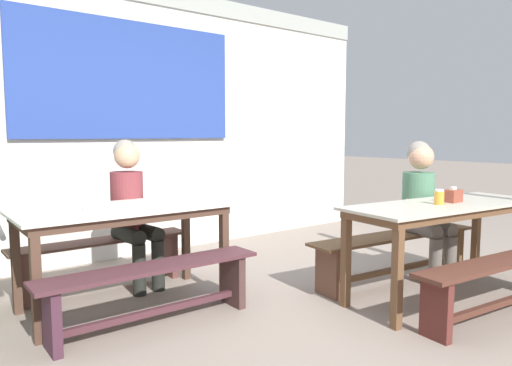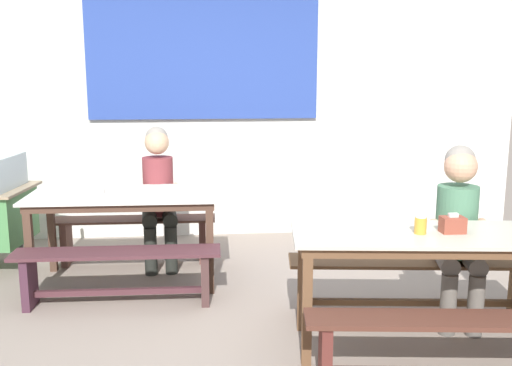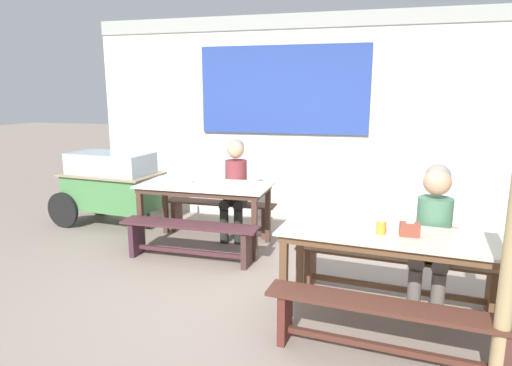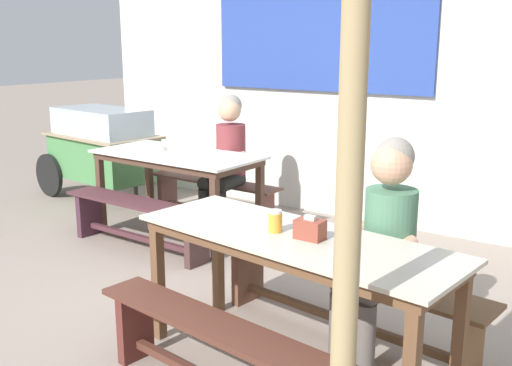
{
  "view_description": "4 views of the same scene",
  "coord_description": "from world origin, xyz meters",
  "px_view_note": "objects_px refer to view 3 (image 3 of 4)",
  "views": [
    {
      "loc": [
        -2.43,
        -2.37,
        1.33
      ],
      "look_at": [
        0.12,
        0.83,
        0.91
      ],
      "focal_mm": 33.25,
      "sensor_mm": 36.0,
      "label": 1
    },
    {
      "loc": [
        -0.35,
        -3.75,
        1.77
      ],
      "look_at": [
        0.09,
        0.81,
        0.89
      ],
      "focal_mm": 40.56,
      "sensor_mm": 36.0,
      "label": 2
    },
    {
      "loc": [
        0.85,
        -3.74,
        1.85
      ],
      "look_at": [
        -0.19,
        0.4,
        0.96
      ],
      "focal_mm": 30.37,
      "sensor_mm": 36.0,
      "label": 3
    },
    {
      "loc": [
        2.66,
        -2.94,
        1.77
      ],
      "look_at": [
        0.39,
        0.33,
        0.82
      ],
      "focal_mm": 41.92,
      "sensor_mm": 36.0,
      "label": 4
    }
  ],
  "objects_px": {
    "dining_table_near": "(395,244)",
    "soup_bowl": "(188,181)",
    "dining_table_far": "(205,191)",
    "person_right_near_table": "(433,228)",
    "bench_near_front": "(387,322)",
    "condiment_jar": "(381,226)",
    "food_cart": "(111,183)",
    "bench_near_back": "(395,269)",
    "person_center_facing": "(235,182)",
    "bench_far_front": "(189,236)",
    "tissue_box": "(410,229)",
    "bench_far_back": "(220,213)"
  },
  "relations": [
    {
      "from": "bench_far_front",
      "to": "tissue_box",
      "type": "distance_m",
      "value": 2.47
    },
    {
      "from": "bench_near_back",
      "to": "tissue_box",
      "type": "distance_m",
      "value": 0.74
    },
    {
      "from": "bench_far_front",
      "to": "bench_far_back",
      "type": "bearing_deg",
      "value": 88.79
    },
    {
      "from": "tissue_box",
      "to": "soup_bowl",
      "type": "distance_m",
      "value": 2.84
    },
    {
      "from": "bench_far_back",
      "to": "bench_far_front",
      "type": "relative_size",
      "value": 0.95
    },
    {
      "from": "person_right_near_table",
      "to": "condiment_jar",
      "type": "relative_size",
      "value": 10.54
    },
    {
      "from": "condiment_jar",
      "to": "bench_far_back",
      "type": "bearing_deg",
      "value": 135.72
    },
    {
      "from": "bench_far_back",
      "to": "tissue_box",
      "type": "relative_size",
      "value": 10.3
    },
    {
      "from": "dining_table_far",
      "to": "dining_table_near",
      "type": "bearing_deg",
      "value": -34.05
    },
    {
      "from": "bench_far_back",
      "to": "person_center_facing",
      "type": "height_order",
      "value": "person_center_facing"
    },
    {
      "from": "person_center_facing",
      "to": "soup_bowl",
      "type": "relative_size",
      "value": 9.48
    },
    {
      "from": "bench_far_front",
      "to": "bench_near_back",
      "type": "distance_m",
      "value": 2.22
    },
    {
      "from": "tissue_box",
      "to": "condiment_jar",
      "type": "height_order",
      "value": "tissue_box"
    },
    {
      "from": "dining_table_far",
      "to": "bench_near_back",
      "type": "bearing_deg",
      "value": -23.14
    },
    {
      "from": "dining_table_near",
      "to": "bench_near_front",
      "type": "height_order",
      "value": "dining_table_near"
    },
    {
      "from": "dining_table_far",
      "to": "bench_near_front",
      "type": "distance_m",
      "value": 2.85
    },
    {
      "from": "bench_near_front",
      "to": "soup_bowl",
      "type": "relative_size",
      "value": 12.77
    },
    {
      "from": "dining_table_far",
      "to": "soup_bowl",
      "type": "relative_size",
      "value": 11.73
    },
    {
      "from": "condiment_jar",
      "to": "soup_bowl",
      "type": "distance_m",
      "value": 2.66
    },
    {
      "from": "dining_table_near",
      "to": "soup_bowl",
      "type": "bearing_deg",
      "value": 148.4
    },
    {
      "from": "bench_far_back",
      "to": "tissue_box",
      "type": "distance_m",
      "value": 2.98
    },
    {
      "from": "dining_table_near",
      "to": "food_cart",
      "type": "relative_size",
      "value": 1.08
    },
    {
      "from": "dining_table_near",
      "to": "person_right_near_table",
      "type": "distance_m",
      "value": 0.52
    },
    {
      "from": "dining_table_far",
      "to": "person_right_near_table",
      "type": "bearing_deg",
      "value": -22.75
    },
    {
      "from": "tissue_box",
      "to": "condiment_jar",
      "type": "bearing_deg",
      "value": -179.19
    },
    {
      "from": "person_right_near_table",
      "to": "food_cart",
      "type": "bearing_deg",
      "value": 159.3
    },
    {
      "from": "bench_far_back",
      "to": "bench_far_front",
      "type": "height_order",
      "value": "same"
    },
    {
      "from": "dining_table_near",
      "to": "person_center_facing",
      "type": "height_order",
      "value": "person_center_facing"
    },
    {
      "from": "dining_table_near",
      "to": "soup_bowl",
      "type": "relative_size",
      "value": 13.82
    },
    {
      "from": "person_right_near_table",
      "to": "soup_bowl",
      "type": "height_order",
      "value": "person_right_near_table"
    },
    {
      "from": "person_right_near_table",
      "to": "soup_bowl",
      "type": "xyz_separation_m",
      "value": [
        -2.68,
        1.04,
        0.07
      ]
    },
    {
      "from": "bench_far_back",
      "to": "person_center_facing",
      "type": "bearing_deg",
      "value": -17.86
    },
    {
      "from": "dining_table_far",
      "to": "soup_bowl",
      "type": "distance_m",
      "value": 0.25
    },
    {
      "from": "bench_far_front",
      "to": "person_right_near_table",
      "type": "bearing_deg",
      "value": -12.0
    },
    {
      "from": "bench_far_back",
      "to": "condiment_jar",
      "type": "height_order",
      "value": "condiment_jar"
    },
    {
      "from": "bench_far_back",
      "to": "bench_near_front",
      "type": "xyz_separation_m",
      "value": [
        2.04,
        -2.43,
        0.02
      ]
    },
    {
      "from": "dining_table_far",
      "to": "tissue_box",
      "type": "distance_m",
      "value": 2.64
    },
    {
      "from": "bench_far_back",
      "to": "tissue_box",
      "type": "bearing_deg",
      "value": -41.37
    },
    {
      "from": "person_center_facing",
      "to": "person_right_near_table",
      "type": "bearing_deg",
      "value": -33.48
    },
    {
      "from": "food_cart",
      "to": "person_center_facing",
      "type": "distance_m",
      "value": 1.86
    },
    {
      "from": "person_center_facing",
      "to": "condiment_jar",
      "type": "distance_m",
      "value": 2.56
    },
    {
      "from": "condiment_jar",
      "to": "person_right_near_table",
      "type": "bearing_deg",
      "value": 42.99
    },
    {
      "from": "condiment_jar",
      "to": "soup_bowl",
      "type": "xyz_separation_m",
      "value": [
        -2.23,
        1.45,
        -0.04
      ]
    },
    {
      "from": "bench_far_back",
      "to": "bench_far_front",
      "type": "bearing_deg",
      "value": -91.21
    },
    {
      "from": "soup_bowl",
      "to": "person_right_near_table",
      "type": "bearing_deg",
      "value": -21.23
    },
    {
      "from": "dining_table_far",
      "to": "food_cart",
      "type": "height_order",
      "value": "food_cart"
    },
    {
      "from": "bench_far_front",
      "to": "tissue_box",
      "type": "height_order",
      "value": "tissue_box"
    },
    {
      "from": "person_center_facing",
      "to": "person_right_near_table",
      "type": "xyz_separation_m",
      "value": [
        2.19,
        -1.45,
        0.0
      ]
    },
    {
      "from": "dining_table_near",
      "to": "tissue_box",
      "type": "distance_m",
      "value": 0.17
    },
    {
      "from": "bench_near_back",
      "to": "condiment_jar",
      "type": "xyz_separation_m",
      "value": [
        -0.17,
        -0.51,
        0.54
      ]
    }
  ]
}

